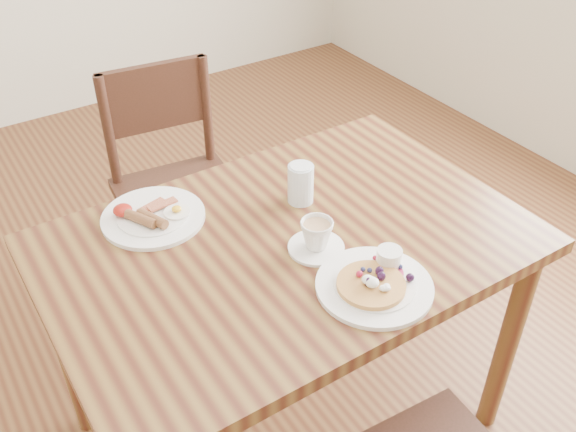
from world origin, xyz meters
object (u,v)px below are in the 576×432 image
object	(u,v)px
chair_far	(176,181)
breakfast_plate	(152,216)
water_glass	(301,184)
teacup_saucer	(316,237)
pancake_plate	(375,282)
dining_table	(288,268)

from	to	relation	value
chair_far	breakfast_plate	size ratio (longest dim) A/B	3.26
breakfast_plate	water_glass	xyz separation A→B (m)	(0.37, -0.14, 0.04)
teacup_saucer	water_glass	world-z (taller)	water_glass
teacup_saucer	water_glass	size ratio (longest dim) A/B	1.27
water_glass	chair_far	bearing A→B (deg)	98.84
chair_far	breakfast_plate	distance (m)	0.63
chair_far	pancake_plate	xyz separation A→B (m)	(0.05, -1.02, 0.27)
dining_table	breakfast_plate	xyz separation A→B (m)	(-0.26, 0.26, 0.11)
pancake_plate	breakfast_plate	world-z (taller)	pancake_plate
pancake_plate	teacup_saucer	bearing A→B (deg)	100.68
chair_far	water_glass	distance (m)	0.72
breakfast_plate	water_glass	distance (m)	0.40
dining_table	teacup_saucer	distance (m)	0.16
teacup_saucer	chair_far	bearing A→B (deg)	91.22
dining_table	water_glass	world-z (taller)	water_glass
water_glass	teacup_saucer	bearing A→B (deg)	-113.29
dining_table	chair_far	bearing A→B (deg)	88.68
pancake_plate	breakfast_plate	xyz separation A→B (m)	(-0.33, 0.52, -0.00)
dining_table	chair_far	world-z (taller)	chair_far
chair_far	water_glass	xyz separation A→B (m)	(0.10, -0.64, 0.31)
dining_table	pancake_plate	bearing A→B (deg)	-74.75
chair_far	teacup_saucer	bearing A→B (deg)	97.72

